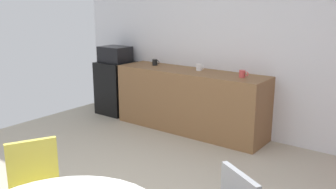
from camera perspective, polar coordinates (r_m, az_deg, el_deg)
wall_back at (r=5.21m, az=12.16°, el=7.70°), size 6.00×0.10×2.60m
counter_block at (r=5.40m, az=3.37°, el=-0.99°), size 2.31×0.60×0.90m
mini_fridge at (r=6.33m, az=-8.04°, el=1.07°), size 0.54×0.54×0.88m
microwave at (r=6.23m, az=-8.22°, el=6.20°), size 0.48×0.38×0.26m
chair_yellow at (r=3.04m, az=-19.88°, el=-12.72°), size 0.56×0.56×0.83m
mug_white at (r=5.73m, az=-2.03°, el=5.01°), size 0.13×0.08×0.09m
mug_green at (r=4.89m, az=11.48°, el=3.17°), size 0.13×0.08×0.09m
mug_red at (r=5.30m, az=4.85°, el=4.23°), size 0.13×0.08×0.09m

